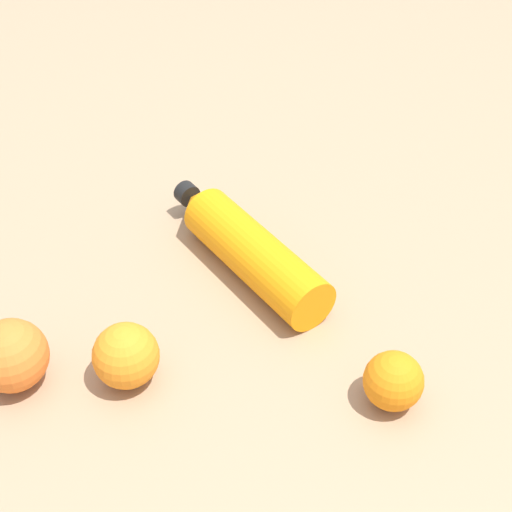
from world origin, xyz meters
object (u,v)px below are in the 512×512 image
at_px(orange_0, 126,356).
at_px(orange_1, 11,356).
at_px(orange_2, 393,381).
at_px(water_bottle, 246,247).

height_order(orange_0, orange_1, orange_1).
bearing_deg(orange_1, orange_2, 116.56).
height_order(orange_0, orange_2, orange_0).
relative_size(water_bottle, orange_0, 3.82).
distance_m(water_bottle, orange_2, 0.27).
bearing_deg(orange_1, water_bottle, 157.32).
distance_m(orange_0, orange_2, 0.29).
height_order(water_bottle, orange_1, orange_1).
height_order(water_bottle, orange_2, water_bottle).
xyz_separation_m(water_bottle, orange_0, (0.23, -0.02, 0.00)).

